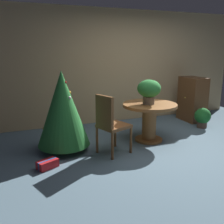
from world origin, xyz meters
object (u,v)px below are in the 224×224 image
(flower_vase, at_px, (149,90))
(gift_box_red, at_px, (48,164))
(wooden_chair_left, at_px, (110,122))
(wooden_cabinet, at_px, (192,99))
(potted_plant, at_px, (203,117))
(round_dining_table, at_px, (149,116))
(holiday_tree, at_px, (63,109))

(flower_vase, distance_m, gift_box_red, 2.19)
(flower_vase, xyz_separation_m, wooden_chair_left, (-0.88, -0.31, -0.44))
(flower_vase, height_order, wooden_cabinet, flower_vase)
(flower_vase, xyz_separation_m, potted_plant, (1.57, 0.32, -0.75))
(wooden_chair_left, relative_size, wooden_cabinet, 0.95)
(wooden_cabinet, xyz_separation_m, potted_plant, (-0.17, -0.59, -0.28))
(potted_plant, bearing_deg, round_dining_table, -169.05)
(round_dining_table, bearing_deg, wooden_chair_left, -160.00)
(potted_plant, bearing_deg, gift_box_red, -167.48)
(gift_box_red, bearing_deg, holiday_tree, 58.22)
(round_dining_table, xyz_separation_m, potted_plant, (1.53, 0.30, -0.25))
(flower_vase, distance_m, wooden_chair_left, 1.04)
(gift_box_red, xyz_separation_m, potted_plant, (3.50, 0.78, 0.18))
(round_dining_table, bearing_deg, wooden_cabinet, 27.63)
(flower_vase, height_order, gift_box_red, flower_vase)
(round_dining_table, xyz_separation_m, wooden_cabinet, (1.69, 0.89, 0.04))
(flower_vase, relative_size, potted_plant, 1.02)
(flower_vase, relative_size, holiday_tree, 0.33)
(wooden_chair_left, distance_m, potted_plant, 2.55)
(holiday_tree, xyz_separation_m, wooden_cabinet, (3.29, 0.76, -0.21))
(round_dining_table, distance_m, gift_box_red, 2.08)
(flower_vase, height_order, potted_plant, flower_vase)
(wooden_cabinet, bearing_deg, flower_vase, -152.22)
(wooden_chair_left, bearing_deg, wooden_cabinet, 25.03)
(wooden_cabinet, distance_m, potted_plant, 0.68)
(gift_box_red, relative_size, potted_plant, 0.77)
(wooden_chair_left, relative_size, holiday_tree, 0.73)
(potted_plant, bearing_deg, wooden_cabinet, 74.36)
(potted_plant, bearing_deg, wooden_chair_left, -165.53)
(round_dining_table, relative_size, wooden_cabinet, 0.96)
(round_dining_table, xyz_separation_m, gift_box_red, (-1.97, -0.48, -0.43))
(gift_box_red, relative_size, wooden_cabinet, 0.32)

